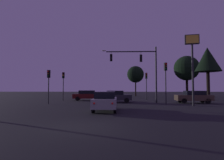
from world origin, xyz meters
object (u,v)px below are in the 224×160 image
(traffic_light_far_side, at_px, (146,81))
(car_crossing_left, at_px, (194,97))
(tree_center_horizon, at_px, (187,68))
(car_crossing_right, at_px, (116,96))
(traffic_light_corner_right, at_px, (49,80))
(car_far_lane, at_px, (88,95))
(tree_left_far, at_px, (208,60))
(traffic_light_median, at_px, (63,80))
(tree_behind_sign, at_px, (136,74))
(store_sign_illuminated, at_px, (192,54))
(traffic_light_corner_left, at_px, (166,75))
(traffic_signal_mast_arm, at_px, (140,64))
(car_nearside_lane, at_px, (105,101))

(traffic_light_far_side, distance_m, car_crossing_left, 7.73)
(tree_center_horizon, bearing_deg, car_crossing_right, -132.90)
(traffic_light_corner_right, relative_size, car_far_lane, 0.84)
(traffic_light_corner_right, height_order, traffic_light_far_side, traffic_light_far_side)
(car_crossing_left, distance_m, tree_left_far, 9.54)
(car_crossing_right, bearing_deg, tree_center_horizon, 47.10)
(traffic_light_far_side, height_order, car_crossing_left, traffic_light_far_side)
(car_crossing_right, distance_m, tree_left_far, 16.28)
(traffic_light_median, xyz_separation_m, traffic_light_far_side, (12.70, 1.31, 0.00))
(traffic_light_far_side, relative_size, tree_left_far, 0.51)
(traffic_light_median, relative_size, car_crossing_right, 1.05)
(car_crossing_left, relative_size, tree_behind_sign, 0.58)
(store_sign_illuminated, bearing_deg, tree_left_far, 56.80)
(traffic_light_corner_right, xyz_separation_m, tree_center_horizon, (23.36, 19.49, 3.54))
(traffic_light_far_side, bearing_deg, car_crossing_right, -134.91)
(traffic_light_corner_left, relative_size, tree_behind_sign, 0.63)
(car_crossing_left, height_order, tree_behind_sign, tree_behind_sign)
(traffic_signal_mast_arm, height_order, store_sign_illuminated, store_sign_illuminated)
(traffic_light_far_side, relative_size, car_far_lane, 0.90)
(traffic_light_corner_left, distance_m, car_nearside_lane, 9.04)
(traffic_light_far_side, bearing_deg, car_nearside_lane, -111.85)
(traffic_signal_mast_arm, xyz_separation_m, tree_behind_sign, (1.53, 21.61, 0.50))
(car_crossing_right, xyz_separation_m, car_far_lane, (-4.40, 3.92, 0.00))
(traffic_light_median, bearing_deg, traffic_light_corner_right, -88.11)
(traffic_signal_mast_arm, distance_m, tree_center_horizon, 21.65)
(car_crossing_left, xyz_separation_m, car_crossing_right, (-9.56, 0.87, -0.00))
(car_crossing_left, distance_m, car_far_lane, 14.76)
(traffic_light_corner_left, relative_size, car_nearside_lane, 1.03)
(traffic_light_corner_right, bearing_deg, tree_behind_sign, 62.17)
(traffic_light_median, xyz_separation_m, car_nearside_lane, (7.28, -12.23, -2.23))
(traffic_light_corner_right, xyz_separation_m, traffic_light_median, (-0.20, 6.16, 0.22))
(traffic_light_corner_right, relative_size, car_crossing_right, 0.97)
(traffic_light_far_side, relative_size, car_crossing_right, 1.05)
(car_far_lane, bearing_deg, tree_center_horizon, 32.68)
(traffic_light_corner_right, xyz_separation_m, tree_left_far, (22.24, 7.99, 3.53))
(car_crossing_right, xyz_separation_m, tree_center_horizon, (15.52, 16.70, 5.55))
(traffic_light_median, height_order, tree_center_horizon, tree_center_horizon)
(car_nearside_lane, xyz_separation_m, tree_behind_sign, (5.32, 29.55, 4.55))
(tree_center_horizon, bearing_deg, car_crossing_left, -108.74)
(tree_center_horizon, bearing_deg, traffic_signal_mast_arm, -125.33)
(traffic_light_far_side, relative_size, car_crossing_left, 0.99)
(traffic_light_corner_left, xyz_separation_m, traffic_light_corner_right, (-13.46, 0.19, -0.51))
(tree_behind_sign, distance_m, tree_center_horizon, 11.71)
(car_crossing_left, bearing_deg, store_sign_illuminated, -113.20)
(car_nearside_lane, xyz_separation_m, car_far_lane, (-3.64, 12.78, 0.00))
(traffic_light_corner_right, bearing_deg, traffic_light_corner_left, -0.81)
(traffic_light_far_side, height_order, car_crossing_right, traffic_light_far_side)
(traffic_light_corner_right, bearing_deg, car_far_lane, 62.89)
(car_nearside_lane, distance_m, store_sign_illuminated, 10.64)
(car_nearside_lane, distance_m, tree_left_far, 21.41)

